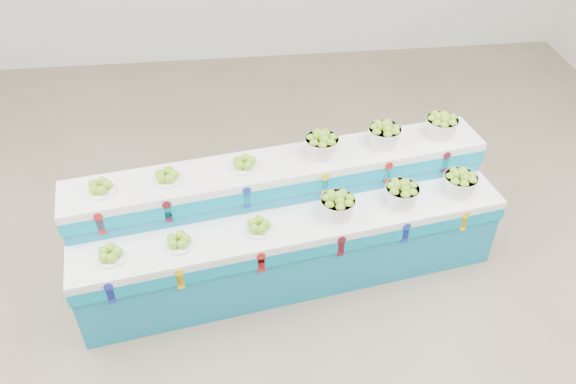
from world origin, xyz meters
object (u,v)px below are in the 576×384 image
object	(u,v)px
basket_lower_left	(338,205)
basket_upper_right	(441,125)
display_stand	(288,224)
plate_upper_mid	(167,175)

from	to	relation	value
basket_lower_left	basket_upper_right	world-z (taller)	basket_upper_right
basket_lower_left	basket_upper_right	size ratio (longest dim) A/B	1.00
basket_lower_left	basket_upper_right	bearing A→B (deg)	31.18
display_stand	basket_upper_right	xyz separation A→B (m)	(1.40, 0.45, 0.62)
basket_lower_left	plate_upper_mid	distance (m)	1.39
display_stand	basket_upper_right	bearing A→B (deg)	8.70
display_stand	plate_upper_mid	size ratio (longest dim) A/B	15.17
basket_lower_left	basket_upper_right	xyz separation A→B (m)	(1.01, 0.61, 0.30)
basket_lower_left	plate_upper_mid	size ratio (longest dim) A/B	1.20
display_stand	basket_upper_right	world-z (taller)	basket_upper_right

